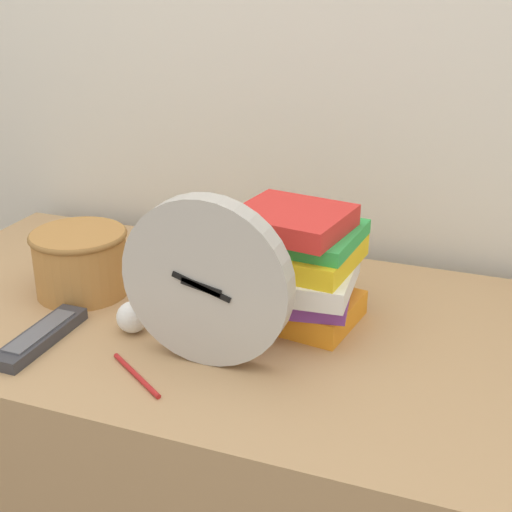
% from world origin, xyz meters
% --- Properties ---
extents(wall_back, '(6.00, 0.04, 2.40)m').
position_xyz_m(wall_back, '(0.00, 0.76, 1.20)').
color(wall_back, silver).
rests_on(wall_back, ground_plane).
extents(desk, '(1.32, 0.69, 0.76)m').
position_xyz_m(desk, '(0.00, 0.34, 0.38)').
color(desk, tan).
rests_on(desk, ground_plane).
extents(desk_clock, '(0.27, 0.04, 0.27)m').
position_xyz_m(desk_clock, '(0.03, 0.20, 0.90)').
color(desk_clock, '#B7B2A8').
rests_on(desk_clock, desk).
extents(book_stack, '(0.23, 0.22, 0.20)m').
position_xyz_m(book_stack, '(0.12, 0.38, 0.86)').
color(book_stack, orange).
rests_on(book_stack, desk).
extents(basket, '(0.18, 0.18, 0.12)m').
position_xyz_m(basket, '(-0.29, 0.34, 0.83)').
color(basket, '#B27A3D').
rests_on(basket, desk).
extents(tv_remote, '(0.05, 0.20, 0.02)m').
position_xyz_m(tv_remote, '(-0.25, 0.15, 0.77)').
color(tv_remote, '#333338').
rests_on(tv_remote, desk).
extents(crumpled_paper_ball, '(0.05, 0.05, 0.05)m').
position_xyz_m(crumpled_paper_ball, '(-0.13, 0.24, 0.79)').
color(crumpled_paper_ball, white).
rests_on(crumpled_paper_ball, desk).
extents(pen, '(0.12, 0.09, 0.01)m').
position_xyz_m(pen, '(-0.05, 0.12, 0.76)').
color(pen, '#B21E1E').
rests_on(pen, desk).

